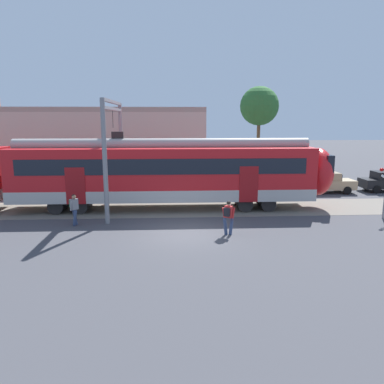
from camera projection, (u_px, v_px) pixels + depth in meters
ground_plane at (185, 234)px, 18.12m from camera, size 160.00×160.00×0.00m
commuter_train at (21, 174)px, 22.33m from camera, size 38.05×3.07×4.73m
pedestrian_grey at (74, 207)px, 19.36m from camera, size 0.51×0.67×1.67m
pedestrian_red at (228, 215)px, 17.76m from camera, size 0.67×0.55×1.67m
parked_car_tan at (326, 182)px, 28.15m from camera, size 4.02×1.80×1.54m
catenary_gantry at (114, 139)px, 22.23m from camera, size 0.24×6.64×6.53m
background_building at (78, 146)px, 31.87m from camera, size 21.43×5.00×9.20m
street_tree_right at (259, 106)px, 35.33m from camera, size 3.65×3.65×8.51m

